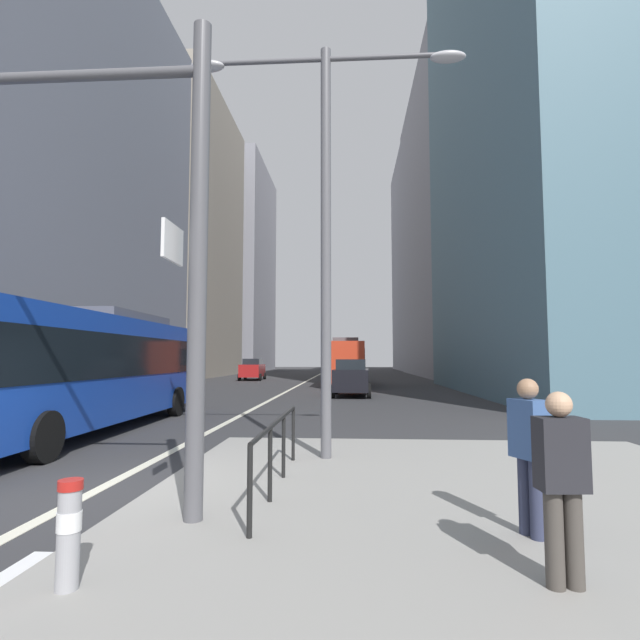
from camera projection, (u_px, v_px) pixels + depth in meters
ground_plane at (283, 394)px, 27.35m from camera, size 160.00×160.00×0.00m
median_island at (482, 512)px, 6.11m from camera, size 9.00×10.00×0.15m
lane_centre_line at (301, 384)px, 37.30m from camera, size 0.20×80.00×0.01m
office_tower_left_near at (21, 158)px, 29.28m from camera, size 11.95×25.48×28.15m
office_tower_left_mid at (172, 237)px, 54.02m from camera, size 11.65×19.47×30.82m
office_tower_left_far at (230, 269)px, 79.62m from camera, size 12.19×19.96×33.29m
office_tower_right_near at (574, 3)px, 28.42m from camera, size 13.24×22.61×45.63m
office_tower_right_mid at (462, 229)px, 57.18m from camera, size 11.42×25.94×34.41m
office_tower_right_far at (429, 266)px, 81.84m from camera, size 10.79×17.96×35.12m
city_bus_blue_oncoming at (88, 364)px, 13.27m from camera, size 2.91×11.87×3.40m
city_bus_red_receding at (346, 360)px, 36.31m from camera, size 2.73×11.09×3.40m
car_oncoming_mid at (253, 369)px, 44.19m from camera, size 2.20×4.55×1.94m
car_receding_near at (338, 367)px, 53.40m from camera, size 2.18×4.35×1.94m
car_receding_far at (351, 377)px, 25.54m from camera, size 2.17×4.17×1.94m
traffic_signal_gantry at (6, 185)px, 6.03m from camera, size 7.20×0.65×6.00m
street_lamp_post at (326, 190)px, 9.45m from camera, size 5.50×0.32×8.00m
bollard_left at (69, 528)px, 3.94m from camera, size 0.20×0.20×0.87m
pedestrian_railing at (278, 438)px, 6.98m from camera, size 0.06×3.88×0.98m
pedestrian_waiting at (562, 479)px, 4.00m from camera, size 0.40×0.27×1.58m
pedestrian_walking at (530, 448)px, 5.13m from camera, size 0.37×0.44×1.64m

